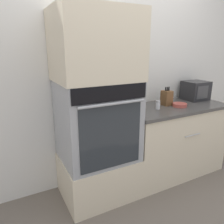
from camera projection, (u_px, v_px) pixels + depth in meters
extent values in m
plane|color=#6B6056|center=(143.00, 198.00, 2.29)|extent=(12.00, 12.00, 0.00)
cube|color=silver|center=(115.00, 73.00, 2.48)|extent=(8.00, 0.05, 2.50)
cube|color=beige|center=(98.00, 175.00, 2.32)|extent=(0.74, 0.60, 0.43)
cube|color=#9EA0A5|center=(97.00, 121.00, 2.15)|extent=(0.72, 0.59, 0.79)
cube|color=black|center=(111.00, 93.00, 1.80)|extent=(0.69, 0.01, 0.13)
cube|color=#33E54C|center=(111.00, 93.00, 1.80)|extent=(0.09, 0.00, 0.03)
cube|color=#282D33|center=(111.00, 137.00, 1.91)|extent=(0.59, 0.01, 0.60)
cylinder|color=#9EA0A5|center=(113.00, 104.00, 1.80)|extent=(0.61, 0.02, 0.02)
cube|color=beige|center=(96.00, 46.00, 1.95)|extent=(0.74, 0.60, 0.62)
cube|color=beige|center=(171.00, 140.00, 2.71)|extent=(1.26, 0.60, 0.83)
cube|color=#474442|center=(174.00, 107.00, 2.59)|extent=(1.28, 0.63, 0.03)
cylinder|color=#B7B7BC|center=(193.00, 135.00, 2.40)|extent=(0.22, 0.01, 0.01)
cube|color=#232326|center=(195.00, 90.00, 2.85)|extent=(0.30, 0.26, 0.24)
cube|color=#3D3D3F|center=(203.00, 92.00, 2.72)|extent=(0.19, 0.01, 0.16)
cube|color=brown|center=(167.00, 98.00, 2.57)|extent=(0.10, 0.11, 0.17)
cylinder|color=black|center=(166.00, 89.00, 2.53)|extent=(0.02, 0.02, 0.04)
cylinder|color=black|center=(167.00, 89.00, 2.54)|extent=(0.02, 0.02, 0.04)
cylinder|color=black|center=(169.00, 89.00, 2.55)|extent=(0.02, 0.02, 0.04)
cylinder|color=#B24C42|center=(180.00, 105.00, 2.53)|extent=(0.16, 0.16, 0.04)
cylinder|color=#427047|center=(170.00, 101.00, 2.70)|extent=(0.05, 0.05, 0.05)
cylinder|color=#B7B7BC|center=(171.00, 98.00, 2.69)|extent=(0.05, 0.05, 0.01)
cylinder|color=silver|center=(158.00, 106.00, 2.41)|extent=(0.05, 0.05, 0.07)
cylinder|color=#B7B7BC|center=(158.00, 102.00, 2.40)|extent=(0.04, 0.04, 0.02)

